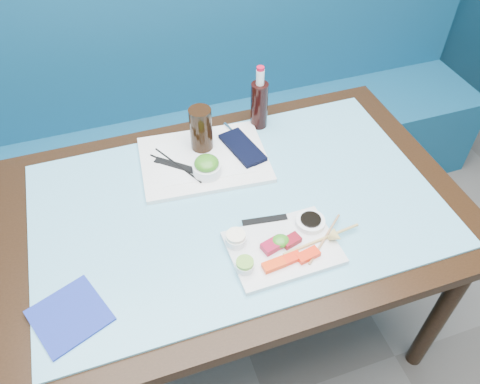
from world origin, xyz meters
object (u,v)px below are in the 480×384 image
object	(u,v)px
cola_bottle_body	(259,105)
dining_table	(237,222)
sashimi_plate	(283,248)
booth_bench	(182,135)
blue_napkin	(70,316)
serving_tray	(204,159)
seaweed_bowl	(207,169)
cola_glass	(201,129)

from	to	relation	value
cola_bottle_body	dining_table	bearing A→B (deg)	-120.20
sashimi_plate	dining_table	bearing A→B (deg)	106.71
booth_bench	cola_bottle_body	world-z (taller)	booth_bench
booth_bench	blue_napkin	distance (m)	1.25
booth_bench	sashimi_plate	distance (m)	1.12
serving_tray	cola_bottle_body	size ratio (longest dim) A/B	2.40
dining_table	seaweed_bowl	xyz separation A→B (m)	(-0.05, 0.14, 0.13)
sashimi_plate	seaweed_bowl	size ratio (longest dim) A/B	3.25
sashimi_plate	cola_glass	distance (m)	0.50
serving_tray	cola_glass	xyz separation A→B (m)	(0.01, 0.05, 0.08)
cola_bottle_body	blue_napkin	world-z (taller)	cola_bottle_body
seaweed_bowl	booth_bench	bearing A→B (deg)	85.71
booth_bench	seaweed_bowl	bearing A→B (deg)	-94.29
booth_bench	cola_glass	bearing A→B (deg)	-93.26
booth_bench	sashimi_plate	bearing A→B (deg)	-86.34
dining_table	sashimi_plate	xyz separation A→B (m)	(0.07, -0.21, 0.10)
booth_bench	serving_tray	size ratio (longest dim) A/B	7.25
cola_bottle_body	serving_tray	bearing A→B (deg)	-152.52
booth_bench	dining_table	distance (m)	0.89
cola_glass	serving_tray	bearing A→B (deg)	-100.30
cola_glass	blue_napkin	world-z (taller)	cola_glass
dining_table	cola_glass	xyz separation A→B (m)	(-0.03, 0.27, 0.18)
booth_bench	blue_napkin	world-z (taller)	booth_bench
booth_bench	serving_tray	xyz separation A→B (m)	(-0.04, -0.62, 0.39)
serving_tray	blue_napkin	bearing A→B (deg)	-131.82
dining_table	blue_napkin	world-z (taller)	blue_napkin
dining_table	serving_tray	size ratio (longest dim) A/B	3.38
sashimi_plate	serving_tray	size ratio (longest dim) A/B	0.72
dining_table	blue_napkin	bearing A→B (deg)	-155.98
cola_glass	sashimi_plate	bearing A→B (deg)	-78.26
sashimi_plate	blue_napkin	distance (m)	0.58
dining_table	seaweed_bowl	size ratio (longest dim) A/B	15.25
cola_glass	booth_bench	bearing A→B (deg)	86.74
booth_bench	cola_bottle_body	bearing A→B (deg)	-68.40
serving_tray	blue_napkin	xyz separation A→B (m)	(-0.47, -0.44, -0.00)
sashimi_plate	seaweed_bowl	distance (m)	0.37
booth_bench	seaweed_bowl	size ratio (longest dim) A/B	32.68
booth_bench	blue_napkin	size ratio (longest dim) A/B	17.78
sashimi_plate	cola_bottle_body	xyz separation A→B (m)	(0.13, 0.55, 0.08)
booth_bench	seaweed_bowl	distance (m)	0.82
blue_napkin	serving_tray	bearing A→B (deg)	43.22
serving_tray	seaweed_bowl	xyz separation A→B (m)	(-0.01, -0.07, 0.03)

